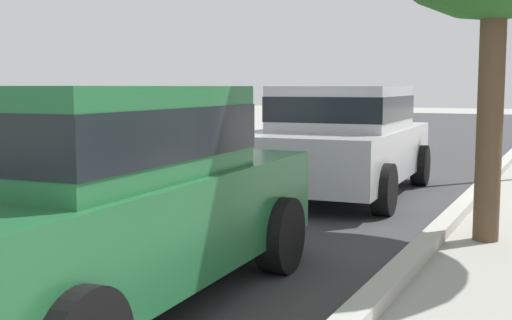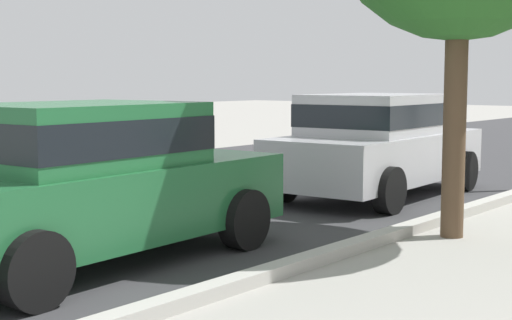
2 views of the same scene
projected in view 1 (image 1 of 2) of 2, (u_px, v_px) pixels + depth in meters
street_surface at (189, 179)px, 11.18m from camera, size 60.00×9.00×0.01m
curb_stone at (474, 195)px, 9.18m from camera, size 60.00×0.20×0.12m
parked_car_green at (93, 192)px, 4.55m from camera, size 4.18×2.08×1.56m
parked_car_silver at (345, 137)px, 9.45m from camera, size 4.18×2.08×1.56m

